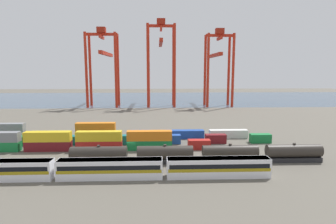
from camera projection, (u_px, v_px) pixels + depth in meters
ground_plane at (140, 123)px, 115.62m from camera, size 420.00×420.00×0.00m
harbour_water at (147, 98)px, 214.81m from camera, size 400.00×110.00×0.01m
passenger_train at (110, 168)px, 56.18m from camera, size 64.02×3.14×3.90m
freight_tank_row at (198, 154)px, 65.70m from camera, size 58.37×2.97×4.43m
shipping_container_2 at (48, 146)px, 75.57m from camera, size 12.10×2.44×2.60m
shipping_container_3 at (48, 136)px, 75.18m from camera, size 12.10×2.44×2.60m
shipping_container_4 at (99, 145)px, 76.10m from camera, size 12.10×2.44×2.60m
shipping_container_5 at (99, 136)px, 75.71m from camera, size 12.10×2.44×2.60m
shipping_container_6 at (150, 145)px, 76.63m from camera, size 12.10×2.44×2.60m
shipping_container_7 at (149, 136)px, 76.25m from camera, size 12.10×2.44×2.60m
shipping_container_8 at (199, 144)px, 77.16m from camera, size 6.04×2.44×2.60m
shipping_container_9 at (31, 140)px, 81.41m from camera, size 12.10×2.44×2.60m
shipping_container_10 at (78, 140)px, 81.94m from camera, size 12.10×2.44×2.60m
shipping_container_11 at (124, 140)px, 82.47m from camera, size 6.04×2.44×2.60m
shipping_container_12 at (170, 139)px, 82.99m from camera, size 6.04×2.44×2.60m
shipping_container_13 at (216, 139)px, 83.52m from camera, size 6.04×2.44×2.60m
shipping_container_14 at (260, 138)px, 84.05m from camera, size 6.04×2.44×2.60m
shipping_container_15 at (5, 136)px, 87.13m from camera, size 12.10×2.44×2.60m
shipping_container_16 at (4, 128)px, 86.75m from camera, size 12.10×2.44×2.60m
shipping_container_17 at (51, 135)px, 87.68m from camera, size 12.10×2.44×2.60m
shipping_container_18 at (96, 135)px, 88.22m from camera, size 12.10×2.44×2.60m
shipping_container_19 at (96, 127)px, 87.84m from camera, size 12.10×2.44×2.60m
shipping_container_20 at (141, 135)px, 88.77m from camera, size 6.04×2.44×2.60m
shipping_container_21 at (185, 134)px, 89.32m from camera, size 12.10×2.44×2.60m
shipping_container_22 at (228, 134)px, 89.86m from camera, size 12.10×2.44×2.60m
gantry_crane_west at (103, 60)px, 166.90m from camera, size 18.15×40.05×45.56m
gantry_crane_central at (161, 54)px, 167.41m from camera, size 16.69×39.05×50.42m
gantry_crane_east at (218, 61)px, 169.14m from camera, size 16.14×36.58×45.22m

